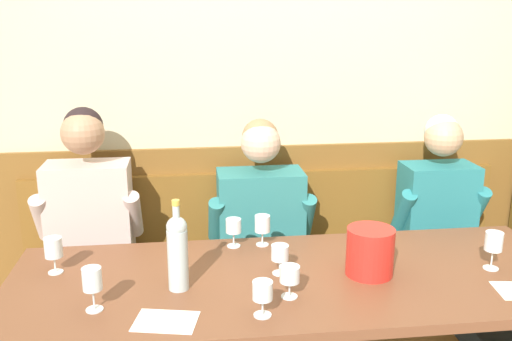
{
  "coord_description": "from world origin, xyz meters",
  "views": [
    {
      "loc": [
        -0.41,
        -1.9,
        1.75
      ],
      "look_at": [
        -0.12,
        0.44,
        1.11
      ],
      "focal_mm": 39.52,
      "sensor_mm": 36.0,
      "label": 1
    }
  ],
  "objects_px": {
    "dining_table": "(295,294)",
    "wine_glass_center_rear": "(92,280)",
    "wine_bottle_clear_water": "(178,250)",
    "wine_glass_near_bucket": "(494,243)",
    "ice_bucket": "(370,251)",
    "wine_glass_by_bottle": "(234,227)",
    "person_center_right_seat": "(466,261)",
    "wine_glass_left_end": "(53,249)",
    "wall_bench": "(269,298)",
    "wine_glass_mid_right": "(263,292)",
    "wine_glass_center_front": "(290,276)",
    "person_right_seat": "(270,273)",
    "person_left_seat": "(81,273)",
    "wine_glass_mid_left": "(262,224)",
    "wine_glass_right_end": "(280,254)"
  },
  "relations": [
    {
      "from": "person_left_seat",
      "to": "wine_glass_mid_right",
      "type": "height_order",
      "value": "person_left_seat"
    },
    {
      "from": "person_right_seat",
      "to": "wine_glass_near_bucket",
      "type": "height_order",
      "value": "person_right_seat"
    },
    {
      "from": "person_right_seat",
      "to": "wine_glass_mid_left",
      "type": "distance_m",
      "value": 0.25
    },
    {
      "from": "wine_glass_mid_right",
      "to": "person_right_seat",
      "type": "bearing_deg",
      "value": 78.95
    },
    {
      "from": "wine_glass_mid_left",
      "to": "ice_bucket",
      "type": "bearing_deg",
      "value": -42.07
    },
    {
      "from": "wine_glass_by_bottle",
      "to": "wine_glass_center_rear",
      "type": "bearing_deg",
      "value": -136.47
    },
    {
      "from": "wine_glass_left_end",
      "to": "wall_bench",
      "type": "bearing_deg",
      "value": 30.4
    },
    {
      "from": "dining_table",
      "to": "wine_glass_center_rear",
      "type": "height_order",
      "value": "wine_glass_center_rear"
    },
    {
      "from": "wall_bench",
      "to": "wine_glass_mid_right",
      "type": "bearing_deg",
      "value": -99.79
    },
    {
      "from": "wine_bottle_clear_water",
      "to": "wine_glass_mid_left",
      "type": "relative_size",
      "value": 2.52
    },
    {
      "from": "person_center_right_seat",
      "to": "wine_glass_center_front",
      "type": "distance_m",
      "value": 1.11
    },
    {
      "from": "wine_bottle_clear_water",
      "to": "wine_glass_center_front",
      "type": "distance_m",
      "value": 0.43
    },
    {
      "from": "ice_bucket",
      "to": "wine_glass_right_end",
      "type": "xyz_separation_m",
      "value": [
        -0.35,
        0.05,
        -0.01
      ]
    },
    {
      "from": "dining_table",
      "to": "wine_glass_center_rear",
      "type": "xyz_separation_m",
      "value": [
        -0.75,
        -0.18,
        0.19
      ]
    },
    {
      "from": "person_center_right_seat",
      "to": "ice_bucket",
      "type": "relative_size",
      "value": 6.77
    },
    {
      "from": "dining_table",
      "to": "wine_glass_left_end",
      "type": "height_order",
      "value": "wine_glass_left_end"
    },
    {
      "from": "ice_bucket",
      "to": "wine_glass_left_end",
      "type": "bearing_deg",
      "value": 172.39
    },
    {
      "from": "person_center_right_seat",
      "to": "wine_glass_by_bottle",
      "type": "bearing_deg",
      "value": -179.52
    },
    {
      "from": "person_left_seat",
      "to": "wine_glass_center_front",
      "type": "xyz_separation_m",
      "value": [
        0.85,
        -0.53,
        0.19
      ]
    },
    {
      "from": "wine_bottle_clear_water",
      "to": "wine_glass_near_bucket",
      "type": "relative_size",
      "value": 2.22
    },
    {
      "from": "wall_bench",
      "to": "person_center_right_seat",
      "type": "height_order",
      "value": "person_center_right_seat"
    },
    {
      "from": "person_center_right_seat",
      "to": "wine_glass_left_end",
      "type": "xyz_separation_m",
      "value": [
        -1.86,
        -0.19,
        0.24
      ]
    },
    {
      "from": "wine_glass_mid_right",
      "to": "wine_glass_by_bottle",
      "type": "bearing_deg",
      "value": 94.29
    },
    {
      "from": "dining_table",
      "to": "person_center_right_seat",
      "type": "relative_size",
      "value": 1.75
    },
    {
      "from": "wine_glass_by_bottle",
      "to": "wine_glass_right_end",
      "type": "bearing_deg",
      "value": -62.11
    },
    {
      "from": "wine_glass_right_end",
      "to": "wine_glass_center_front",
      "type": "distance_m",
      "value": 0.2
    },
    {
      "from": "person_center_right_seat",
      "to": "wine_glass_center_rear",
      "type": "relative_size",
      "value": 8.11
    },
    {
      "from": "wall_bench",
      "to": "wine_glass_mid_left",
      "type": "height_order",
      "value": "wall_bench"
    },
    {
      "from": "wine_glass_mid_right",
      "to": "wine_glass_near_bucket",
      "type": "xyz_separation_m",
      "value": [
        0.98,
        0.26,
        0.02
      ]
    },
    {
      "from": "wine_glass_mid_right",
      "to": "wine_glass_by_bottle",
      "type": "distance_m",
      "value": 0.62
    },
    {
      "from": "wine_glass_center_rear",
      "to": "wine_glass_right_end",
      "type": "bearing_deg",
      "value": 16.63
    },
    {
      "from": "dining_table",
      "to": "wine_glass_center_rear",
      "type": "distance_m",
      "value": 0.8
    },
    {
      "from": "dining_table",
      "to": "ice_bucket",
      "type": "bearing_deg",
      "value": -2.97
    },
    {
      "from": "person_left_seat",
      "to": "wine_bottle_clear_water",
      "type": "bearing_deg",
      "value": -42.75
    },
    {
      "from": "ice_bucket",
      "to": "wine_glass_center_front",
      "type": "distance_m",
      "value": 0.38
    },
    {
      "from": "wine_glass_by_bottle",
      "to": "wine_glass_center_rear",
      "type": "relative_size",
      "value": 0.81
    },
    {
      "from": "person_center_right_seat",
      "to": "wine_glass_center_rear",
      "type": "height_order",
      "value": "person_center_right_seat"
    },
    {
      "from": "wine_glass_by_bottle",
      "to": "dining_table",
      "type": "bearing_deg",
      "value": -56.55
    },
    {
      "from": "wall_bench",
      "to": "wine_glass_near_bucket",
      "type": "distance_m",
      "value": 1.24
    },
    {
      "from": "wine_bottle_clear_water",
      "to": "wine_glass_left_end",
      "type": "distance_m",
      "value": 0.54
    },
    {
      "from": "dining_table",
      "to": "wall_bench",
      "type": "bearing_deg",
      "value": 90.0
    },
    {
      "from": "wine_glass_left_end",
      "to": "person_right_seat",
      "type": "bearing_deg",
      "value": 11.79
    },
    {
      "from": "person_right_seat",
      "to": "wine_bottle_clear_water",
      "type": "relative_size",
      "value": 3.7
    },
    {
      "from": "dining_table",
      "to": "ice_bucket",
      "type": "relative_size",
      "value": 11.83
    },
    {
      "from": "wine_glass_center_rear",
      "to": "wine_glass_mid_right",
      "type": "bearing_deg",
      "value": -10.8
    },
    {
      "from": "wine_glass_by_bottle",
      "to": "wine_glass_center_rear",
      "type": "xyz_separation_m",
      "value": [
        -0.54,
        -0.51,
        0.02
      ]
    },
    {
      "from": "wine_glass_near_bucket",
      "to": "wine_glass_center_front",
      "type": "xyz_separation_m",
      "value": [
        -0.86,
        -0.14,
        -0.03
      ]
    },
    {
      "from": "wine_glass_left_end",
      "to": "wine_glass_center_rear",
      "type": "distance_m",
      "value": 0.39
    },
    {
      "from": "person_right_seat",
      "to": "wine_glass_center_front",
      "type": "distance_m",
      "value": 0.56
    },
    {
      "from": "person_left_seat",
      "to": "dining_table",
      "type": "bearing_deg",
      "value": -21.75
    }
  ]
}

